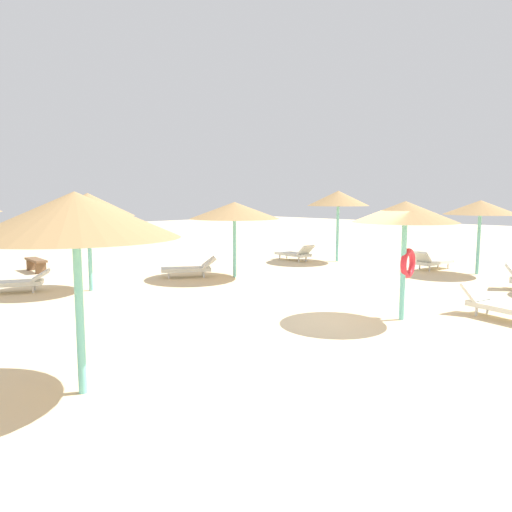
{
  "coord_description": "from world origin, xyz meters",
  "views": [
    {
      "loc": [
        -9.42,
        -6.24,
        2.83
      ],
      "look_at": [
        0.0,
        3.0,
        1.2
      ],
      "focal_mm": 34.36,
      "sensor_mm": 36.0,
      "label": 1
    }
  ],
  "objects_px": {
    "lounger_5": "(432,261)",
    "bench_0": "(36,263)",
    "lounger_3": "(295,253)",
    "lounger_2": "(16,282)",
    "parasol_0": "(234,211)",
    "parasol_3": "(338,199)",
    "lounger_0": "(190,268)",
    "parasol_2": "(88,205)",
    "lounger_6": "(501,305)",
    "parasol_5": "(480,208)",
    "parasol_7": "(75,215)",
    "parasol_6": "(405,214)"
  },
  "relations": [
    {
      "from": "parasol_5",
      "to": "lounger_0",
      "type": "height_order",
      "value": "parasol_5"
    },
    {
      "from": "lounger_3",
      "to": "parasol_0",
      "type": "bearing_deg",
      "value": -164.78
    },
    {
      "from": "parasol_3",
      "to": "parasol_6",
      "type": "relative_size",
      "value": 1.12
    },
    {
      "from": "lounger_5",
      "to": "bench_0",
      "type": "relative_size",
      "value": 1.27
    },
    {
      "from": "parasol_6",
      "to": "lounger_5",
      "type": "bearing_deg",
      "value": 20.33
    },
    {
      "from": "lounger_5",
      "to": "bench_0",
      "type": "xyz_separation_m",
      "value": [
        -10.9,
        10.3,
        0.02
      ]
    },
    {
      "from": "lounger_2",
      "to": "parasol_5",
      "type": "bearing_deg",
      "value": -32.74
    },
    {
      "from": "lounger_3",
      "to": "bench_0",
      "type": "bearing_deg",
      "value": 152.15
    },
    {
      "from": "parasol_2",
      "to": "lounger_6",
      "type": "distance_m",
      "value": 11.35
    },
    {
      "from": "lounger_0",
      "to": "lounger_3",
      "type": "bearing_deg",
      "value": 1.87
    },
    {
      "from": "parasol_7",
      "to": "bench_0",
      "type": "relative_size",
      "value": 1.89
    },
    {
      "from": "lounger_0",
      "to": "lounger_2",
      "type": "distance_m",
      "value": 5.46
    },
    {
      "from": "parasol_7",
      "to": "lounger_2",
      "type": "height_order",
      "value": "parasol_7"
    },
    {
      "from": "parasol_0",
      "to": "lounger_2",
      "type": "distance_m",
      "value": 7.14
    },
    {
      "from": "parasol_5",
      "to": "bench_0",
      "type": "distance_m",
      "value": 16.38
    },
    {
      "from": "parasol_2",
      "to": "parasol_7",
      "type": "relative_size",
      "value": 1.01
    },
    {
      "from": "parasol_6",
      "to": "lounger_0",
      "type": "height_order",
      "value": "parasol_6"
    },
    {
      "from": "parasol_3",
      "to": "lounger_2",
      "type": "xyz_separation_m",
      "value": [
        -12.31,
        2.7,
        -2.4
      ]
    },
    {
      "from": "lounger_3",
      "to": "lounger_6",
      "type": "distance_m",
      "value": 10.92
    },
    {
      "from": "lounger_5",
      "to": "parasol_5",
      "type": "bearing_deg",
      "value": -85.67
    },
    {
      "from": "lounger_3",
      "to": "parasol_3",
      "type": "bearing_deg",
      "value": -51.57
    },
    {
      "from": "parasol_0",
      "to": "lounger_3",
      "type": "distance_m",
      "value": 5.39
    },
    {
      "from": "lounger_2",
      "to": "lounger_0",
      "type": "bearing_deg",
      "value": -15.58
    },
    {
      "from": "parasol_6",
      "to": "parasol_7",
      "type": "height_order",
      "value": "parasol_7"
    },
    {
      "from": "parasol_3",
      "to": "parasol_5",
      "type": "distance_m",
      "value": 5.7
    },
    {
      "from": "parasol_0",
      "to": "lounger_3",
      "type": "xyz_separation_m",
      "value": [
        4.83,
        1.31,
        -2.0
      ]
    },
    {
      "from": "parasol_7",
      "to": "lounger_2",
      "type": "relative_size",
      "value": 1.46
    },
    {
      "from": "parasol_0",
      "to": "parasol_5",
      "type": "height_order",
      "value": "parasol_5"
    },
    {
      "from": "parasol_2",
      "to": "bench_0",
      "type": "height_order",
      "value": "parasol_2"
    },
    {
      "from": "parasol_3",
      "to": "parasol_6",
      "type": "xyz_separation_m",
      "value": [
        -7.29,
        -6.92,
        -0.28
      ]
    },
    {
      "from": "lounger_2",
      "to": "lounger_6",
      "type": "xyz_separation_m",
      "value": [
        6.67,
        -11.22,
        0.01
      ]
    },
    {
      "from": "parasol_7",
      "to": "lounger_5",
      "type": "bearing_deg",
      "value": 6.44
    },
    {
      "from": "parasol_2",
      "to": "bench_0",
      "type": "distance_m",
      "value": 5.36
    },
    {
      "from": "lounger_5",
      "to": "bench_0",
      "type": "height_order",
      "value": "lounger_5"
    },
    {
      "from": "parasol_7",
      "to": "lounger_3",
      "type": "height_order",
      "value": "parasol_7"
    },
    {
      "from": "lounger_2",
      "to": "lounger_5",
      "type": "bearing_deg",
      "value": -27.53
    },
    {
      "from": "parasol_5",
      "to": "parasol_6",
      "type": "bearing_deg",
      "value": -171.0
    },
    {
      "from": "parasol_6",
      "to": "lounger_0",
      "type": "distance_m",
      "value": 8.43
    },
    {
      "from": "parasol_5",
      "to": "lounger_0",
      "type": "relative_size",
      "value": 1.39
    },
    {
      "from": "lounger_3",
      "to": "lounger_2",
      "type": "bearing_deg",
      "value": 173.5
    },
    {
      "from": "parasol_0",
      "to": "lounger_5",
      "type": "distance_m",
      "value": 7.97
    },
    {
      "from": "lounger_3",
      "to": "parasol_5",
      "type": "bearing_deg",
      "value": -75.59
    },
    {
      "from": "parasol_3",
      "to": "lounger_3",
      "type": "height_order",
      "value": "parasol_3"
    },
    {
      "from": "parasol_2",
      "to": "lounger_3",
      "type": "xyz_separation_m",
      "value": [
        9.5,
        0.0,
        -2.24
      ]
    },
    {
      "from": "lounger_3",
      "to": "bench_0",
      "type": "relative_size",
      "value": 1.26
    },
    {
      "from": "parasol_7",
      "to": "lounger_2",
      "type": "bearing_deg",
      "value": 76.05
    },
    {
      "from": "lounger_6",
      "to": "bench_0",
      "type": "relative_size",
      "value": 1.29
    },
    {
      "from": "parasol_2",
      "to": "lounger_6",
      "type": "bearing_deg",
      "value": -63.33
    },
    {
      "from": "parasol_5",
      "to": "lounger_5",
      "type": "distance_m",
      "value": 2.65
    },
    {
      "from": "parasol_3",
      "to": "lounger_0",
      "type": "xyz_separation_m",
      "value": [
        -7.05,
        1.23,
        -2.39
      ]
    }
  ]
}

